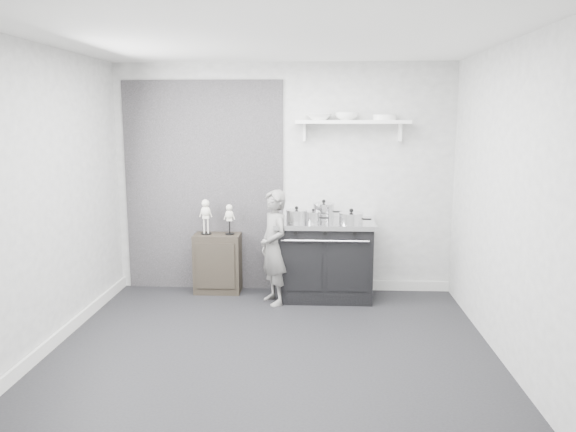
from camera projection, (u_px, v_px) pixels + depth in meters
name	position (u px, v px, depth m)	size (l,w,h in m)	color
ground	(272.00, 347.00, 5.13)	(4.00, 4.00, 0.00)	black
room_shell	(262.00, 166.00, 5.00)	(4.02, 3.62, 2.71)	#9D9D9B
wall_shelf	(352.00, 123.00, 6.39)	(1.30, 0.26, 0.24)	white
stove	(324.00, 259.00, 6.47)	(1.13, 0.71, 0.91)	black
side_cabinet	(218.00, 263.00, 6.69)	(0.54, 0.32, 0.71)	black
child	(274.00, 247.00, 6.24)	(0.47, 0.31, 1.29)	slate
pot_front_left	(297.00, 216.00, 6.28)	(0.32, 0.24, 0.18)	silver
pot_back_left	(324.00, 211.00, 6.50)	(0.34, 0.25, 0.23)	silver
pot_front_right	(351.00, 218.00, 6.17)	(0.36, 0.27, 0.18)	silver
pot_front_center	(313.00, 217.00, 6.25)	(0.26, 0.17, 0.16)	silver
skeleton_full	(206.00, 214.00, 6.59)	(0.13, 0.09, 0.48)	silver
skeleton_torso	(229.00, 217.00, 6.58)	(0.12, 0.07, 0.41)	silver
bowl_large	(319.00, 117.00, 6.39)	(0.28, 0.28, 0.07)	white
bowl_small	(346.00, 116.00, 6.37)	(0.27, 0.27, 0.08)	white
plate_stack	(384.00, 117.00, 6.35)	(0.27, 0.27, 0.06)	white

